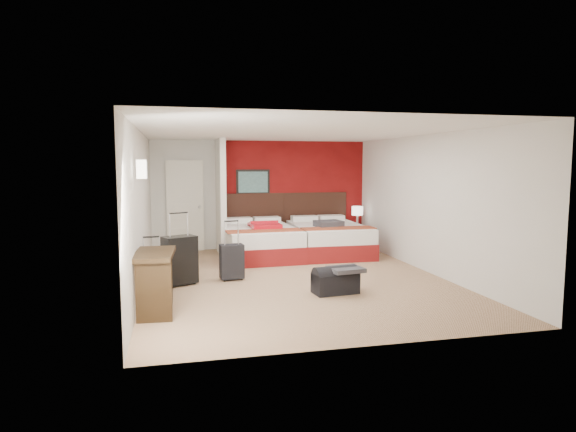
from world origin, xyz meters
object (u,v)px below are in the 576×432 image
object	(u,v)px
bed_right	(329,239)
suitcase_charcoal	(232,263)
desk	(155,282)
nightstand	(357,237)
suitcase_black	(180,262)
bed_left	(259,242)
suitcase_navy	(152,277)
table_lamp	(357,216)
duffel_bag	(335,282)
red_suitcase_open	(264,225)

from	to	relation	value
bed_right	suitcase_charcoal	size ratio (longest dim) A/B	3.68
bed_right	desk	bearing A→B (deg)	-133.74
desk	nightstand	bearing A→B (deg)	47.46
bed_right	suitcase_black	world-z (taller)	suitcase_black
bed_left	bed_right	size ratio (longest dim) A/B	1.00
suitcase_navy	bed_right	bearing A→B (deg)	29.07
bed_right	table_lamp	distance (m)	1.22
suitcase_navy	desk	world-z (taller)	desk
suitcase_black	nightstand	bearing A→B (deg)	9.16
bed_right	table_lamp	bearing A→B (deg)	37.26
suitcase_black	suitcase_charcoal	xyz separation A→B (m)	(0.86, 0.16, -0.10)
table_lamp	suitcase_navy	world-z (taller)	table_lamp
duffel_bag	suitcase_charcoal	bearing A→B (deg)	133.52
table_lamp	desk	xyz separation A→B (m)	(-4.48, -4.26, -0.33)
red_suitcase_open	duffel_bag	xyz separation A→B (m)	(0.54, -3.05, -0.52)
suitcase_navy	red_suitcase_open	bearing A→B (deg)	41.97
table_lamp	desk	size ratio (longest dim) A/B	0.48
bed_left	desk	world-z (taller)	desk
bed_left	suitcase_navy	world-z (taller)	bed_left
bed_right	suitcase_navy	distance (m)	4.47
duffel_bag	table_lamp	bearing A→B (deg)	58.32
bed_right	suitcase_charcoal	distance (m)	3.07
bed_right	suitcase_navy	xyz separation A→B (m)	(-3.63, -2.60, -0.05)
bed_left	red_suitcase_open	bearing A→B (deg)	-47.38
bed_right	table_lamp	world-z (taller)	table_lamp
duffel_bag	desk	bearing A→B (deg)	-177.63
bed_right	suitcase_navy	size ratio (longest dim) A/B	3.98
suitcase_charcoal	desk	xyz separation A→B (m)	(-1.20, -1.62, 0.12)
suitcase_charcoal	suitcase_navy	distance (m)	1.43
table_lamp	suitcase_navy	size ratio (longest dim) A/B	0.88
suitcase_navy	duffel_bag	bearing A→B (deg)	-18.64
bed_right	duffel_bag	world-z (taller)	bed_right
red_suitcase_open	suitcase_navy	size ratio (longest dim) A/B	1.54
suitcase_navy	desk	size ratio (longest dim) A/B	0.55
table_lamp	suitcase_black	distance (m)	5.01
red_suitcase_open	table_lamp	bearing A→B (deg)	16.86
suitcase_black	desk	size ratio (longest dim) A/B	0.79
table_lamp	desk	distance (m)	6.19
red_suitcase_open	suitcase_black	bearing A→B (deg)	-133.70
duffel_bag	desk	xyz separation A→B (m)	(-2.64, -0.40, 0.24)
red_suitcase_open	suitcase_black	distance (m)	2.67
bed_right	bed_left	bearing A→B (deg)	-177.54
red_suitcase_open	table_lamp	size ratio (longest dim) A/B	1.74
suitcase_charcoal	nightstand	bearing A→B (deg)	32.73
table_lamp	suitcase_charcoal	bearing A→B (deg)	-141.13
bed_left	table_lamp	world-z (taller)	table_lamp
red_suitcase_open	nightstand	world-z (taller)	red_suitcase_open
bed_right	nightstand	world-z (taller)	bed_right
bed_right	desk	distance (m)	5.05
red_suitcase_open	desk	world-z (taller)	desk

